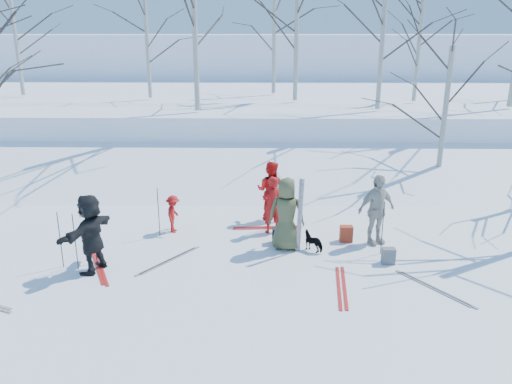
{
  "coord_description": "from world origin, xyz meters",
  "views": [
    {
      "loc": [
        0.21,
        -10.51,
        5.14
      ],
      "look_at": [
        0.0,
        1.5,
        1.3
      ],
      "focal_mm": 35.0,
      "sensor_mm": 36.0,
      "label": 1
    }
  ],
  "objects_px": {
    "skier_cream_east": "(376,210)",
    "dog": "(314,241)",
    "skier_redor_behind": "(271,191)",
    "backpack_red": "(346,234)",
    "skier_red_seated": "(173,214)",
    "backpack_grey": "(388,256)",
    "skier_red_north": "(272,205)",
    "backpack_dark": "(279,236)",
    "skier_grey_west": "(91,233)",
    "skier_olive_center": "(286,214)"
  },
  "relations": [
    {
      "from": "skier_cream_east",
      "to": "backpack_grey",
      "type": "xyz_separation_m",
      "value": [
        0.08,
        -1.19,
        -0.72
      ]
    },
    {
      "from": "dog",
      "to": "backpack_red",
      "type": "bearing_deg",
      "value": 160.5
    },
    {
      "from": "backpack_red",
      "to": "skier_redor_behind",
      "type": "bearing_deg",
      "value": 140.66
    },
    {
      "from": "skier_grey_west",
      "to": "backpack_red",
      "type": "distance_m",
      "value": 6.25
    },
    {
      "from": "skier_cream_east",
      "to": "skier_grey_west",
      "type": "relative_size",
      "value": 1.0
    },
    {
      "from": "backpack_dark",
      "to": "backpack_grey",
      "type": "bearing_deg",
      "value": -24.34
    },
    {
      "from": "skier_cream_east",
      "to": "backpack_grey",
      "type": "relative_size",
      "value": 4.77
    },
    {
      "from": "backpack_dark",
      "to": "skier_olive_center",
      "type": "bearing_deg",
      "value": -63.25
    },
    {
      "from": "dog",
      "to": "backpack_grey",
      "type": "bearing_deg",
      "value": 104.95
    },
    {
      "from": "skier_redor_behind",
      "to": "skier_red_seated",
      "type": "distance_m",
      "value": 2.82
    },
    {
      "from": "skier_olive_center",
      "to": "skier_red_seated",
      "type": "height_order",
      "value": "skier_olive_center"
    },
    {
      "from": "skier_red_seated",
      "to": "skier_redor_behind",
      "type": "bearing_deg",
      "value": -65.24
    },
    {
      "from": "skier_grey_west",
      "to": "skier_cream_east",
      "type": "bearing_deg",
      "value": 124.01
    },
    {
      "from": "skier_red_north",
      "to": "backpack_grey",
      "type": "distance_m",
      "value": 3.33
    },
    {
      "from": "skier_red_seated",
      "to": "dog",
      "type": "distance_m",
      "value": 3.85
    },
    {
      "from": "skier_olive_center",
      "to": "backpack_grey",
      "type": "distance_m",
      "value": 2.59
    },
    {
      "from": "skier_grey_west",
      "to": "dog",
      "type": "relative_size",
      "value": 3.12
    },
    {
      "from": "skier_red_north",
      "to": "backpack_dark",
      "type": "bearing_deg",
      "value": 76.82
    },
    {
      "from": "skier_grey_west",
      "to": "skier_red_north",
      "type": "bearing_deg",
      "value": 140.08
    },
    {
      "from": "skier_redor_behind",
      "to": "backpack_dark",
      "type": "height_order",
      "value": "skier_redor_behind"
    },
    {
      "from": "skier_red_north",
      "to": "backpack_red",
      "type": "bearing_deg",
      "value": 136.41
    },
    {
      "from": "skier_red_north",
      "to": "backpack_dark",
      "type": "xyz_separation_m",
      "value": [
        0.17,
        -0.73,
        -0.58
      ]
    },
    {
      "from": "skier_grey_west",
      "to": "dog",
      "type": "distance_m",
      "value": 5.24
    },
    {
      "from": "skier_grey_west",
      "to": "backpack_red",
      "type": "bearing_deg",
      "value": 126.37
    },
    {
      "from": "skier_redor_behind",
      "to": "skier_olive_center",
      "type": "bearing_deg",
      "value": 120.36
    },
    {
      "from": "skier_olive_center",
      "to": "backpack_grey",
      "type": "bearing_deg",
      "value": 167.81
    },
    {
      "from": "skier_redor_behind",
      "to": "skier_grey_west",
      "type": "relative_size",
      "value": 0.95
    },
    {
      "from": "skier_cream_east",
      "to": "skier_olive_center",
      "type": "bearing_deg",
      "value": 164.38
    },
    {
      "from": "skier_red_north",
      "to": "skier_redor_behind",
      "type": "bearing_deg",
      "value": -114.53
    },
    {
      "from": "skier_red_north",
      "to": "skier_cream_east",
      "type": "bearing_deg",
      "value": 139.08
    },
    {
      "from": "skier_red_seated",
      "to": "backpack_grey",
      "type": "distance_m",
      "value": 5.66
    },
    {
      "from": "dog",
      "to": "backpack_red",
      "type": "xyz_separation_m",
      "value": [
        0.89,
        0.57,
        -0.04
      ]
    },
    {
      "from": "skier_red_north",
      "to": "backpack_red",
      "type": "distance_m",
      "value": 2.08
    },
    {
      "from": "skier_red_seated",
      "to": "backpack_dark",
      "type": "bearing_deg",
      "value": -100.52
    },
    {
      "from": "skier_red_seated",
      "to": "skier_grey_west",
      "type": "height_order",
      "value": "skier_grey_west"
    },
    {
      "from": "skier_olive_center",
      "to": "skier_cream_east",
      "type": "xyz_separation_m",
      "value": [
        2.27,
        0.38,
        -0.01
      ]
    },
    {
      "from": "backpack_grey",
      "to": "skier_olive_center",
      "type": "bearing_deg",
      "value": 161.05
    },
    {
      "from": "backpack_grey",
      "to": "skier_red_seated",
      "type": "bearing_deg",
      "value": 160.71
    },
    {
      "from": "backpack_dark",
      "to": "skier_redor_behind",
      "type": "bearing_deg",
      "value": 96.59
    },
    {
      "from": "skier_grey_west",
      "to": "dog",
      "type": "bearing_deg",
      "value": 123.1
    },
    {
      "from": "skier_red_north",
      "to": "skier_cream_east",
      "type": "distance_m",
      "value": 2.7
    },
    {
      "from": "skier_red_seated",
      "to": "backpack_red",
      "type": "relative_size",
      "value": 2.43
    },
    {
      "from": "skier_cream_east",
      "to": "backpack_dark",
      "type": "relative_size",
      "value": 4.54
    },
    {
      "from": "skier_olive_center",
      "to": "skier_cream_east",
      "type": "height_order",
      "value": "skier_olive_center"
    },
    {
      "from": "skier_redor_behind",
      "to": "dog",
      "type": "bearing_deg",
      "value": 136.15
    },
    {
      "from": "backpack_red",
      "to": "dog",
      "type": "bearing_deg",
      "value": -147.29
    },
    {
      "from": "skier_redor_behind",
      "to": "dog",
      "type": "relative_size",
      "value": 2.96
    },
    {
      "from": "skier_red_north",
      "to": "skier_red_seated",
      "type": "height_order",
      "value": "skier_red_north"
    },
    {
      "from": "backpack_dark",
      "to": "backpack_red",
      "type": "bearing_deg",
      "value": 4.42
    },
    {
      "from": "skier_cream_east",
      "to": "dog",
      "type": "distance_m",
      "value": 1.79
    }
  ]
}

